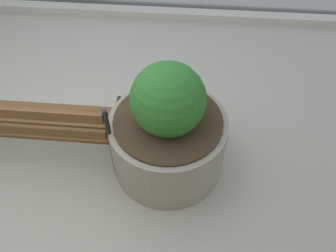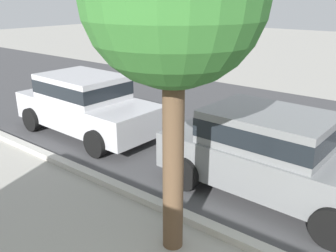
% 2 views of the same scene
% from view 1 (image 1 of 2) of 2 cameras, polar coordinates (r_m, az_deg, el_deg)
% --- Properties ---
extents(ground_plane, '(80.00, 80.00, 0.00)m').
position_cam_1_polar(ground_plane, '(3.92, -17.71, -4.53)').
color(ground_plane, '#9E9B93').
extents(curb_stone, '(60.00, 0.20, 0.12)m').
position_cam_1_polar(curb_stone, '(5.96, -9.49, 18.63)').
color(curb_stone, '#B2AFA8').
rests_on(curb_stone, ground).
extents(park_bench, '(1.80, 0.54, 0.95)m').
position_cam_1_polar(park_bench, '(3.59, -22.96, 0.67)').
color(park_bench, brown).
rests_on(park_bench, ground).
extents(concrete_planter, '(1.14, 1.14, 1.29)m').
position_cam_1_polar(concrete_planter, '(3.27, -0.00, -1.16)').
color(concrete_planter, gray).
rests_on(concrete_planter, ground).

